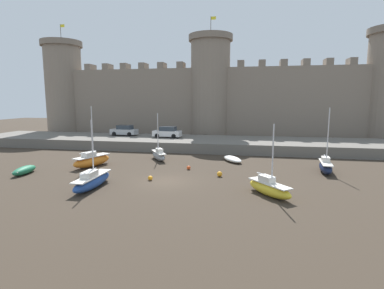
# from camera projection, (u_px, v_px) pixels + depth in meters

# --- Properties ---
(ground_plane) EXTENTS (160.00, 160.00, 0.00)m
(ground_plane) POSITION_uv_depth(u_px,v_px,m) (166.00, 181.00, 25.18)
(ground_plane) COLOR #382D23
(quay_road) EXTENTS (67.99, 10.00, 1.33)m
(quay_road) POSITION_uv_depth(u_px,v_px,m) (201.00, 143.00, 42.88)
(quay_road) COLOR #666059
(quay_road) RESTS_ON ground
(castle) EXTENTS (63.41, 7.43, 20.67)m
(castle) POSITION_uv_depth(u_px,v_px,m) (210.00, 95.00, 51.82)
(castle) COLOR gray
(castle) RESTS_ON ground
(sailboat_midflat_left) EXTENTS (1.26, 5.20, 5.29)m
(sailboat_midflat_left) POSITION_uv_depth(u_px,v_px,m) (92.00, 181.00, 23.23)
(sailboat_midflat_left) COLOR #234793
(sailboat_midflat_left) RESTS_ON ground
(rowboat_foreground_left) EXTENTS (2.86, 3.61, 0.58)m
(rowboat_foreground_left) POSITION_uv_depth(u_px,v_px,m) (232.00, 159.00, 33.28)
(rowboat_foreground_left) COLOR silver
(rowboat_foreground_left) RESTS_ON ground
(sailboat_midflat_centre) EXTENTS (2.98, 3.94, 5.34)m
(sailboat_midflat_centre) POSITION_uv_depth(u_px,v_px,m) (159.00, 155.00, 34.15)
(sailboat_midflat_centre) COLOR gray
(sailboat_midflat_centre) RESTS_ON ground
(sailboat_midflat_right) EXTENTS (3.39, 3.85, 5.18)m
(sailboat_midflat_right) POSITION_uv_depth(u_px,v_px,m) (269.00, 188.00, 21.38)
(sailboat_midflat_right) COLOR yellow
(sailboat_midflat_right) RESTS_ON ground
(rowboat_near_channel_right) EXTENTS (1.30, 3.17, 0.74)m
(rowboat_near_channel_right) POSITION_uv_depth(u_px,v_px,m) (24.00, 170.00, 27.62)
(rowboat_near_channel_right) COLOR #1E6B47
(rowboat_near_channel_right) RESTS_ON ground
(sailboat_foreground_centre) EXTENTS (1.46, 4.21, 6.12)m
(sailboat_foreground_centre) POSITION_uv_depth(u_px,v_px,m) (326.00, 166.00, 28.24)
(sailboat_foreground_centre) COLOR #141E3D
(sailboat_foreground_centre) RESTS_ON ground
(sailboat_near_channel_left) EXTENTS (2.68, 4.75, 6.19)m
(sailboat_near_channel_left) POSITION_uv_depth(u_px,v_px,m) (92.00, 160.00, 30.75)
(sailboat_near_channel_left) COLOR orange
(sailboat_near_channel_left) RESTS_ON ground
(mooring_buoy_near_shore) EXTENTS (0.48, 0.48, 0.48)m
(mooring_buoy_near_shore) POSITION_uv_depth(u_px,v_px,m) (220.00, 174.00, 26.73)
(mooring_buoy_near_shore) COLOR orange
(mooring_buoy_near_shore) RESTS_ON ground
(mooring_buoy_mid_mud) EXTENTS (0.39, 0.39, 0.39)m
(mooring_buoy_mid_mud) POSITION_uv_depth(u_px,v_px,m) (189.00, 168.00, 29.45)
(mooring_buoy_mid_mud) COLOR #E04C1E
(mooring_buoy_mid_mud) RESTS_ON ground
(mooring_buoy_near_channel) EXTENTS (0.40, 0.40, 0.40)m
(mooring_buoy_near_channel) POSITION_uv_depth(u_px,v_px,m) (150.00, 178.00, 25.51)
(mooring_buoy_near_channel) COLOR orange
(mooring_buoy_near_channel) RESTS_ON ground
(car_quay_east) EXTENTS (4.19, 2.06, 1.62)m
(car_quay_east) POSITION_uv_depth(u_px,v_px,m) (167.00, 132.00, 44.06)
(car_quay_east) COLOR silver
(car_quay_east) RESTS_ON quay_road
(car_quay_centre_west) EXTENTS (4.19, 2.06, 1.62)m
(car_quay_centre_west) POSITION_uv_depth(u_px,v_px,m) (124.00, 131.00, 46.60)
(car_quay_centre_west) COLOR #B2B5B7
(car_quay_centre_west) RESTS_ON quay_road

